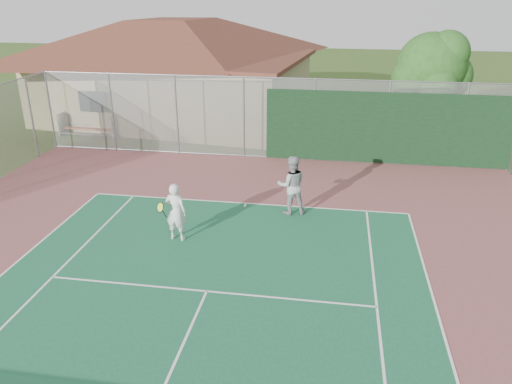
% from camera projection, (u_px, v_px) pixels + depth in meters
% --- Properties ---
extents(back_fence, '(20.08, 0.11, 3.53)m').
position_uv_depth(back_fence, '(316.00, 123.00, 21.04)').
color(back_fence, gray).
rests_on(back_fence, ground).
extents(clubhouse, '(15.96, 11.67, 6.41)m').
position_uv_depth(clubhouse, '(174.00, 60.00, 27.50)').
color(clubhouse, tan).
rests_on(clubhouse, ground).
extents(bleachers, '(3.05, 1.91, 1.12)m').
position_uv_depth(bleachers, '(93.00, 122.00, 25.52)').
color(bleachers, '#A84026').
rests_on(bleachers, ground).
extents(tree, '(3.76, 3.56, 5.24)m').
position_uv_depth(tree, '(432.00, 70.00, 22.88)').
color(tree, '#3D2816').
rests_on(tree, ground).
extents(player_white_front, '(0.91, 0.77, 1.77)m').
position_uv_depth(player_white_front, '(176.00, 212.00, 14.55)').
color(player_white_front, silver).
rests_on(player_white_front, ground).
extents(player_grey_back, '(1.12, 0.97, 1.98)m').
position_uv_depth(player_grey_back, '(292.00, 186.00, 16.23)').
color(player_grey_back, '#95979A').
rests_on(player_grey_back, ground).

